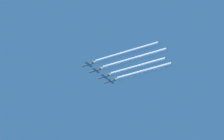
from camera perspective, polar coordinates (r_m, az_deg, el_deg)
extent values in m
cylinder|color=slate|center=(421.43, -2.36, 0.53)|extent=(1.15, 9.92, 1.15)
cone|color=orange|center=(424.20, -3.02, 0.33)|extent=(1.09, 1.67, 1.09)
ellipsoid|color=black|center=(422.70, -2.61, 0.51)|extent=(0.63, 2.30, 0.52)
cube|color=slate|center=(421.15, -2.30, 0.53)|extent=(8.35, 1.98, 0.13)
cube|color=slate|center=(419.31, -1.84, 0.68)|extent=(3.55, 1.15, 0.13)
cube|color=orange|center=(420.07, -1.85, 0.85)|extent=(0.10, 1.36, 1.77)
cylinder|color=black|center=(418.98, -1.76, 0.70)|extent=(0.86, 0.63, 0.86)
cylinder|color=slate|center=(429.11, -1.64, -0.06)|extent=(1.15, 9.92, 1.15)
cone|color=orange|center=(431.84, -2.29, -0.25)|extent=(1.09, 1.67, 1.09)
ellipsoid|color=black|center=(430.37, -1.89, -0.08)|extent=(0.63, 2.30, 0.52)
cube|color=slate|center=(428.84, -1.58, -0.06)|extent=(8.35, 1.98, 0.13)
cube|color=slate|center=(427.04, -1.13, 0.08)|extent=(3.55, 1.15, 0.13)
cube|color=orange|center=(427.78, -1.13, 0.25)|extent=(0.10, 1.36, 1.77)
cylinder|color=black|center=(426.71, -1.04, 0.11)|extent=(0.86, 0.63, 0.86)
cylinder|color=slate|center=(436.33, -0.80, -0.67)|extent=(1.15, 9.92, 1.15)
cone|color=orange|center=(439.00, -1.45, -0.85)|extent=(1.09, 1.67, 1.09)
ellipsoid|color=black|center=(437.56, -1.04, -0.69)|extent=(0.63, 2.30, 0.52)
cube|color=slate|center=(436.06, -0.74, -0.67)|extent=(8.35, 1.98, 0.13)
cube|color=slate|center=(434.29, -0.29, -0.53)|extent=(3.55, 1.15, 0.13)
cube|color=orange|center=(435.03, -0.30, -0.37)|extent=(0.10, 1.36, 1.77)
cylinder|color=black|center=(433.97, -0.21, -0.51)|extent=(0.86, 0.63, 0.86)
cylinder|color=slate|center=(443.96, -0.19, -1.13)|extent=(1.15, 9.92, 1.15)
cone|color=orange|center=(446.59, -0.83, -1.30)|extent=(1.09, 1.67, 1.09)
ellipsoid|color=black|center=(445.17, -0.43, -1.14)|extent=(0.63, 2.30, 0.52)
cube|color=slate|center=(443.70, -0.13, -1.12)|extent=(8.35, 1.98, 0.13)
cube|color=slate|center=(441.96, 0.32, -0.99)|extent=(3.55, 1.15, 0.13)
cube|color=orange|center=(442.68, 0.31, -0.82)|extent=(0.10, 1.36, 1.77)
cylinder|color=black|center=(441.64, 0.40, -0.97)|extent=(0.86, 0.63, 0.86)
cylinder|color=white|center=(409.29, 0.84, 1.46)|extent=(1.98, 43.60, 1.98)
cylinder|color=white|center=(407.11, 1.49, 1.65)|extent=(3.76, 50.14, 3.76)
cylinder|color=white|center=(416.94, 1.60, 0.86)|extent=(1.98, 44.83, 1.98)
cylinder|color=white|center=(414.74, 2.25, 1.05)|extent=(3.76, 51.56, 3.76)
cylinder|color=white|center=(425.63, 2.06, 0.12)|extent=(1.98, 38.89, 1.98)
cylinder|color=white|center=(423.74, 2.61, 0.27)|extent=(3.76, 44.72, 3.76)
cylinder|color=white|center=(433.35, 2.66, -0.35)|extent=(1.98, 39.33, 1.98)
cylinder|color=white|center=(431.47, 3.21, -0.20)|extent=(3.76, 45.23, 3.76)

